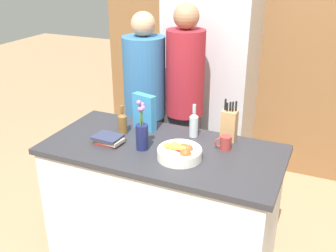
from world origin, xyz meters
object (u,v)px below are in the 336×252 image
at_px(coffee_mug, 225,143).
at_px(book_stack, 109,139).
at_px(flower_vase, 142,133).
at_px(cereal_box, 144,112).
at_px(knife_block, 229,125).
at_px(bottle_oil, 194,124).
at_px(bottle_vinegar, 123,122).
at_px(person_at_sink, 145,100).
at_px(fruit_bowl, 180,152).
at_px(refrigerator, 211,80).
at_px(person_in_blue, 185,96).

xyz_separation_m(coffee_mug, book_stack, (-0.77, -0.24, -0.02)).
height_order(flower_vase, cereal_box, flower_vase).
bearing_deg(knife_block, bottle_oil, -169.81).
bearing_deg(cereal_box, flower_vase, -66.02).
bearing_deg(bottle_oil, bottle_vinegar, -162.69).
relative_size(book_stack, person_at_sink, 0.12).
height_order(book_stack, person_at_sink, person_at_sink).
height_order(coffee_mug, person_at_sink, person_at_sink).
height_order(fruit_bowl, bottle_oil, bottle_oil).
bearing_deg(book_stack, coffee_mug, 17.38).
bearing_deg(flower_vase, cereal_box, 113.98).
distance_m(refrigerator, bottle_oil, 1.14).
bearing_deg(coffee_mug, person_at_sink, 148.65).
height_order(book_stack, person_in_blue, person_in_blue).
relative_size(flower_vase, bottle_oil, 1.44).
height_order(fruit_bowl, cereal_box, cereal_box).
height_order(fruit_bowl, knife_block, knife_block).
distance_m(flower_vase, bottle_oil, 0.42).
xyz_separation_m(bottle_vinegar, person_in_blue, (0.23, 0.68, 0.01)).
xyz_separation_m(knife_block, book_stack, (-0.75, -0.40, -0.09)).
bearing_deg(person_in_blue, refrigerator, 94.80).
relative_size(refrigerator, bottle_vinegar, 9.38).
bearing_deg(fruit_bowl, bottle_vinegar, 159.94).
distance_m(refrigerator, knife_block, 1.18).
height_order(flower_vase, person_at_sink, person_at_sink).
relative_size(coffee_mug, bottle_vinegar, 0.52).
bearing_deg(person_at_sink, fruit_bowl, -44.67).
height_order(cereal_box, coffee_mug, cereal_box).
xyz_separation_m(knife_block, person_in_blue, (-0.52, 0.48, -0.02)).
bearing_deg(bottle_oil, knife_block, 10.19).
relative_size(bottle_vinegar, person_at_sink, 0.12).
xyz_separation_m(book_stack, person_in_blue, (0.23, 0.87, 0.07)).
relative_size(book_stack, person_in_blue, 0.12).
xyz_separation_m(book_stack, person_at_sink, (-0.11, 0.78, 0.02)).
distance_m(fruit_bowl, knife_block, 0.46).
height_order(book_stack, bottle_vinegar, bottle_vinegar).
bearing_deg(person_at_sink, flower_vase, -58.88).
xyz_separation_m(refrigerator, bottle_vinegar, (-0.26, -1.28, 0.00)).
relative_size(coffee_mug, book_stack, 0.53).
bearing_deg(person_in_blue, cereal_box, -92.78).
bearing_deg(flower_vase, person_at_sink, 115.58).
xyz_separation_m(fruit_bowl, knife_block, (0.21, 0.40, 0.07)).
relative_size(knife_block, person_at_sink, 0.18).
bearing_deg(cereal_box, knife_block, 6.63).
distance_m(flower_vase, bottle_vinegar, 0.31).
relative_size(refrigerator, bottle_oil, 8.19).
bearing_deg(fruit_bowl, person_at_sink, 129.79).
xyz_separation_m(fruit_bowl, bottle_oil, (-0.04, 0.35, 0.05)).
xyz_separation_m(cereal_box, person_in_blue, (0.11, 0.55, -0.04)).
bearing_deg(coffee_mug, cereal_box, 172.99).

